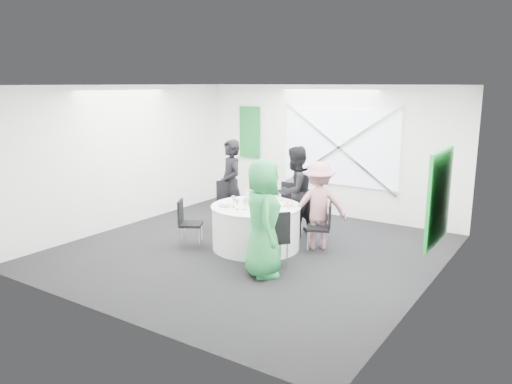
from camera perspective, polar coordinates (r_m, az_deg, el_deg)
The scene contains 48 objects.
floor at distance 8.68m, azimuth -0.73°, elevation -6.70°, with size 6.00×6.00×0.00m, color black.
ceiling at distance 8.21m, azimuth -0.79°, elevation 12.12°, with size 6.00×6.00×0.00m, color silver.
wall_back at distance 10.91m, azimuth 8.17°, elevation 4.69°, with size 6.00×6.00×0.00m, color white.
wall_front at distance 6.14m, azimuth -16.72°, elevation -1.70°, with size 6.00×6.00×0.00m, color white.
wall_left at distance 10.30m, azimuth -14.73°, elevation 3.95°, with size 6.00×6.00×0.00m, color white.
wall_right at distance 7.12m, azimuth 19.63°, elevation -0.00°, with size 6.00×6.00×0.00m, color white.
window_panel at distance 10.74m, azimuth 9.54°, elevation 5.06°, with size 2.60×0.03×1.60m, color silver.
window_brace_a at distance 10.70m, azimuth 9.45°, elevation 5.04°, with size 0.05×0.05×3.16m, color silver.
window_brace_b at distance 10.70m, azimuth 9.45°, elevation 5.04°, with size 0.05×0.05×3.16m, color silver.
green_banner at distance 11.82m, azimuth -0.74°, elevation 6.86°, with size 0.55×0.04×1.20m, color #156A2B.
green_sign at distance 7.75m, azimuth 20.19°, elevation -0.60°, with size 0.05×1.20×1.40m, color #198D31.
banquet_table at distance 8.72m, azimuth 0.00°, elevation -3.98°, with size 1.56×1.56×0.76m.
chair_back at distance 9.51m, azimuth 3.62°, elevation -1.42°, with size 0.46×0.47×0.98m.
chair_back_left at distance 9.56m, azimuth -2.98°, elevation -1.18°, with size 0.63×0.62×1.02m.
chair_back_right at distance 8.56m, azimuth 7.69°, elevation -3.60°, with size 0.51×0.51×0.85m.
chair_front_right at distance 7.68m, azimuth 2.18°, elevation -4.96°, with size 0.60×0.60×0.94m.
chair_front_left at distance 8.84m, azimuth -7.94°, elevation -3.15°, with size 0.53×0.52×0.84m.
person_man_back_left at distance 9.72m, azimuth -2.91°, elevation 0.79°, with size 0.65×0.43×1.78m, color black.
person_man_back at distance 9.33m, azimuth 4.46°, elevation 0.05°, with size 0.83×0.45×1.70m, color black.
person_woman_pink at distance 8.68m, azimuth 7.16°, elevation -1.54°, with size 0.99×0.46×1.53m, color #BB797C.
person_woman_green at distance 7.37m, azimuth 0.84°, elevation -3.05°, with size 0.86×0.56×1.76m, color #279046.
plate_back at distance 9.08m, azimuth 2.13°, elevation -0.81°, with size 0.28×0.28×0.01m.
plate_back_left at distance 9.02m, azimuth -1.82°, elevation -0.89°, with size 0.28×0.28×0.01m.
plate_back_right at distance 8.56m, azimuth 3.77°, elevation -1.59°, with size 0.26×0.26×0.04m.
plate_front_right at distance 8.14m, azimuth 0.42°, elevation -2.30°, with size 0.28×0.28×0.04m.
plate_front_left at distance 8.66m, azimuth -3.40°, elevation -1.47°, with size 0.25×0.25×0.01m.
napkin at distance 8.55m, azimuth -3.64°, elevation -1.45°, with size 0.17×0.11×0.05m, color silver.
beer_bottle_a at distance 8.68m, azimuth -0.56°, elevation -0.85°, with size 0.06×0.06×0.24m.
beer_bottle_b at distance 8.70m, azimuth 0.16°, elevation -0.82°, with size 0.06×0.06×0.24m.
beer_bottle_c at distance 8.54m, azimuth 0.67°, elevation -1.03°, with size 0.06×0.06×0.25m.
beer_bottle_d at distance 8.55m, azimuth -0.31°, elevation -1.01°, with size 0.06×0.06×0.26m.
green_water_bottle at distance 8.55m, azimuth 1.58°, elevation -0.79°, with size 0.08×0.08×0.32m.
clear_water_bottle at distance 8.63m, azimuth -1.07°, elevation -0.77°, with size 0.08×0.08×0.29m.
wine_glass_a at distance 8.60m, azimuth 2.29°, elevation -0.75°, with size 0.07×0.07×0.17m.
wine_glass_b at distance 8.60m, azimuth -2.62°, elevation -0.75°, with size 0.07×0.07×0.17m.
wine_glass_c at distance 8.48m, azimuth -2.55°, elevation -0.95°, with size 0.07×0.07×0.17m.
wine_glass_d at distance 8.19m, azimuth -0.43°, elevation -1.41°, with size 0.07×0.07×0.17m.
wine_glass_e at distance 8.32m, azimuth -2.18°, elevation -1.20°, with size 0.07×0.07×0.17m.
wine_glass_f at distance 8.94m, azimuth -1.22°, elevation -0.24°, with size 0.07×0.07×0.17m.
wine_glass_g at distance 8.33m, azimuth -1.30°, elevation -1.18°, with size 0.07×0.07×0.17m.
fork_a at distance 9.01m, azimuth 2.70°, elevation -0.94°, with size 0.01×0.15×0.01m, color silver.
knife_a at distance 9.17m, azimuth 0.72°, elevation -0.69°, with size 0.01×0.15×0.01m, color silver.
fork_b at distance 8.46m, azimuth 3.69°, elevation -1.84°, with size 0.01×0.15×0.01m, color silver.
knife_b at distance 8.79m, azimuth 3.62°, elevation -1.29°, with size 0.01×0.15×0.01m, color silver.
fork_c at distance 9.17m, azimuth -0.86°, elevation -0.70°, with size 0.01×0.15×0.01m, color silver.
knife_c at distance 9.04m, azimuth -2.49°, elevation -0.90°, with size 0.01×0.15×0.01m, color silver.
fork_d at distance 8.07m, azimuth -0.33°, elevation -2.52°, with size 0.01×0.15×0.01m, color silver.
knife_d at distance 8.18m, azimuth 2.37°, elevation -2.32°, with size 0.01×0.15×0.01m, color silver.
Camera 1 is at (4.62, -6.78, 2.84)m, focal length 35.00 mm.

